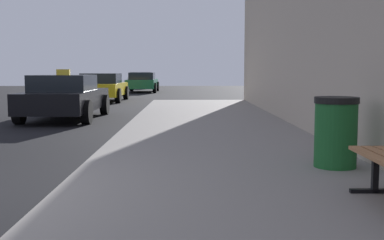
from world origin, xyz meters
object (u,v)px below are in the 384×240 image
at_px(car_black, 65,97).
at_px(car_white, 141,80).
at_px(trash_bin, 336,132).
at_px(car_green, 142,82).
at_px(car_yellow, 102,87).

bearing_deg(car_black, car_white, 90.38).
distance_m(trash_bin, car_green, 26.06).
relative_size(car_black, car_green, 0.96).
xyz_separation_m(car_black, car_green, (0.61, 17.83, 0.00)).
distance_m(car_yellow, car_green, 9.65).
relative_size(car_black, car_white, 1.07).
bearing_deg(car_black, trash_bin, -55.28).
height_order(car_black, car_yellow, car_black).
bearing_deg(car_black, car_green, 88.06).
xyz_separation_m(car_green, car_white, (-0.78, 7.67, -0.00)).
xyz_separation_m(car_yellow, car_white, (0.19, 17.27, -0.00)).
relative_size(trash_bin, car_black, 0.21).
distance_m(trash_bin, car_black, 9.48).
height_order(car_yellow, car_white, same).
xyz_separation_m(car_black, car_yellow, (-0.36, 8.23, -0.00)).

